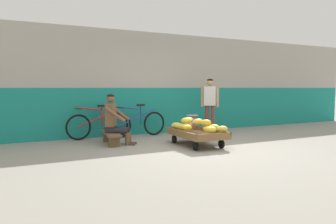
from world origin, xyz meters
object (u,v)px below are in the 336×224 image
Objects in this scene: plastic_crate at (192,132)px; bicycle_far_left at (137,123)px; banana_cart at (197,135)px; low_bench at (111,135)px; vendor_seated at (115,119)px; customer_adult at (210,100)px; shopping_bag at (195,136)px; weighing_scale at (192,120)px; bicycle_near_left at (98,125)px.

bicycle_far_left is (-1.14, 0.88, 0.20)m from plastic_crate.
banana_cart is 1.95m from low_bench.
vendor_seated is 0.75× the size of customer_adult.
vendor_seated is at bearing -173.15° from customer_adult.
plastic_crate is 1.50× the size of shopping_bag.
plastic_crate is (2.05, -0.03, -0.42)m from vendor_seated.
bicycle_far_left is 6.90× the size of shopping_bag.
bicycle_far_left is at bearing 43.19° from vendor_seated.
low_bench is at bearing 146.62° from banana_cart.
plastic_crate reaches higher than shopping_bag.
weighing_scale is at bearing -155.27° from customer_adult.
low_bench is 2.03m from shopping_bag.
customer_adult reaches higher than low_bench.
bicycle_far_left is (1.01, -0.15, 0.00)m from bicycle_near_left.
vendor_seated is 2.09m from plastic_crate.
weighing_scale is 0.20× the size of customer_adult.
bicycle_far_left is at bearing 39.33° from low_bench.
vendor_seated reaches higher than low_bench.
shopping_bag is (-0.95, -0.75, -0.83)m from customer_adult.
bicycle_near_left is 2.45m from shopping_bag.
bicycle_near_left is (-2.14, 1.03, 0.20)m from plastic_crate.
bicycle_far_left is at bearing 128.03° from shopping_bag.
customer_adult is (2.95, -0.66, 0.60)m from bicycle_near_left.
weighing_scale is (2.12, -0.08, 0.25)m from low_bench.
vendor_seated reaches higher than bicycle_near_left.
vendor_seated reaches higher than plastic_crate.
low_bench is at bearing -140.67° from bicycle_far_left.
banana_cart reaches higher than low_bench.
plastic_crate is at bearing -37.85° from bicycle_far_left.
vendor_seated reaches higher than banana_cart.
bicycle_near_left is (-0.02, 0.95, 0.15)m from low_bench.
vendor_seated is at bearing -34.10° from low_bench.
customer_adult reaches higher than banana_cart.
weighing_scale is at bearing 63.66° from banana_cart.
low_bench is 0.97m from bicycle_near_left.
banana_cart is 6.19× the size of shopping_bag.
shopping_bag is at bearing -141.79° from customer_adult.
banana_cart is 1.12m from plastic_crate.
bicycle_far_left reaches higher than low_bench.
customer_adult is 1.47m from shopping_bag.
vendor_seated is 2.00m from shopping_bag.
bicycle_near_left reaches higher than banana_cart.
bicycle_far_left is (-0.64, 1.88, 0.11)m from banana_cart.
bicycle_far_left is 2.09m from customer_adult.
banana_cart is 2.01m from customer_adult.
weighing_scale is 1.01m from customer_adult.
banana_cart reaches higher than plastic_crate.
bicycle_near_left is at bearing 95.37° from vendor_seated.
customer_adult reaches higher than shopping_bag.
shopping_bag is (-0.15, -0.38, -0.33)m from weighing_scale.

